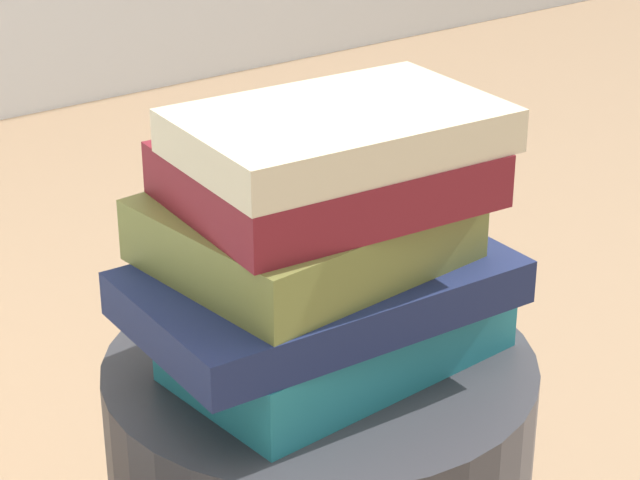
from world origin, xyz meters
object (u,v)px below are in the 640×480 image
object	(u,v)px
book_olive	(304,229)
book_maroon	(326,174)
book_navy	(320,287)
book_cream	(339,130)
book_teal	(339,332)

from	to	relation	value
book_olive	book_maroon	size ratio (longest dim) A/B	0.97
book_navy	book_olive	world-z (taller)	book_olive
book_navy	book_cream	world-z (taller)	book_cream
book_cream	book_teal	bearing A→B (deg)	-11.49
book_teal	book_navy	bearing A→B (deg)	174.05
book_teal	book_olive	world-z (taller)	book_olive
book_navy	book_olive	bearing A→B (deg)	91.99
book_navy	book_maroon	xyz separation A→B (m)	(0.01, 0.01, 0.09)
book_navy	book_maroon	size ratio (longest dim) A/B	1.31
book_teal	book_maroon	bearing A→B (deg)	111.72
book_maroon	book_cream	world-z (taller)	book_cream
book_teal	book_navy	distance (m)	0.05
book_navy	book_olive	distance (m)	0.05
book_olive	book_navy	bearing A→B (deg)	-95.71
book_navy	book_olive	xyz separation A→B (m)	(0.00, 0.02, 0.04)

